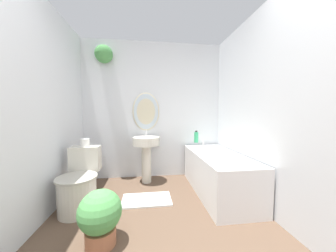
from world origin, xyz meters
TOP-DOWN VIEW (x-y plane):
  - wall_back at (-0.05, 2.53)m, footprint 2.54×0.29m
  - wall_left at (-1.24, 1.26)m, footprint 0.06×2.63m
  - wall_right at (1.24, 1.26)m, footprint 0.06×2.63m
  - toilet at (-0.93, 1.54)m, footprint 0.44×0.61m
  - pedestal_sink at (-0.14, 2.25)m, footprint 0.44×0.44m
  - bathtub at (0.88, 1.75)m, footprint 0.63×1.43m
  - shampoo_bottle at (0.72, 2.29)m, footprint 0.07×0.07m
  - potted_plant at (-0.53, 0.93)m, footprint 0.37×0.37m
  - bath_mat at (-0.14, 1.63)m, footprint 0.64×0.37m
  - toilet_paper_roll at (-0.93, 1.77)m, footprint 0.11×0.11m

SIDE VIEW (x-z plane):
  - bath_mat at x=-0.14m, z-range 0.00..0.02m
  - potted_plant at x=-0.53m, z-range 0.02..0.51m
  - toilet at x=-0.93m, z-range -0.07..0.65m
  - bathtub at x=0.88m, z-range -0.03..0.62m
  - pedestal_sink at x=-0.14m, z-range 0.12..0.98m
  - shampoo_bottle at x=0.72m, z-range 0.64..0.84m
  - toilet_paper_roll at x=-0.93m, z-range 0.71..0.81m
  - wall_left at x=-1.24m, z-range 0.00..2.40m
  - wall_right at x=1.24m, z-range 0.00..2.40m
  - wall_back at x=-0.05m, z-range 0.06..2.46m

